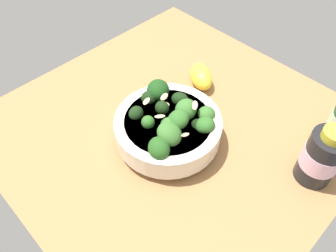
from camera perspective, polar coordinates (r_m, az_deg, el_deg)
The scene contains 4 objects.
ground_plane at distance 65.63cm, azimuth 1.09°, elevation -1.24°, with size 61.68×61.68×4.99cm, color #996D42.
bowl_of_broccoli at distance 58.32cm, azimuth 0.12°, elevation 0.08°, with size 18.84×19.05×9.59cm.
lemon_wedge at distance 70.84cm, azimuth 5.70°, elevation 8.50°, with size 7.50×4.27×4.28cm, color yellow.
bottle_short at distance 57.91cm, azimuth 24.97°, elevation -4.85°, with size 6.10×6.10×11.58cm.
Camera 1 is at (30.15, 28.81, 48.17)cm, focal length 35.34 mm.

